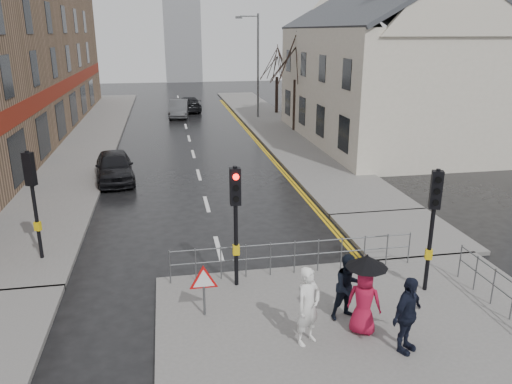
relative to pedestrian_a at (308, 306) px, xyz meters
name	(u,v)px	position (x,y,z in m)	size (l,w,h in m)	color
ground	(230,293)	(-1.38, 2.75, -1.06)	(120.00, 120.00, 0.00)	black
near_pavement	(388,357)	(1.62, -0.75, -0.99)	(10.00, 9.00, 0.14)	#605E5B
left_pavement	(92,135)	(-7.88, 25.75, -0.99)	(4.00, 44.00, 0.14)	#605E5B
right_pavement	(272,124)	(5.12, 27.75, -0.99)	(4.00, 40.00, 0.14)	#605E5B
pavement_bridge_right	(402,233)	(5.12, 5.75, -0.99)	(4.00, 4.20, 0.14)	#605E5B
building_right_cream	(382,66)	(10.62, 20.75, 3.72)	(9.00, 16.40, 10.10)	beige
church_tower	(181,15)	(0.12, 64.75, 7.94)	(5.00, 5.00, 18.00)	gray
traffic_signal_near_left	(236,206)	(-1.18, 2.94, 1.40)	(0.28, 0.27, 3.40)	black
traffic_signal_near_right	(434,209)	(3.82, 1.74, 1.40)	(0.34, 0.33, 3.40)	black
traffic_signal_far_left	(32,186)	(-6.88, 5.75, 1.40)	(0.34, 0.33, 3.40)	black
guard_railing_front	(295,250)	(0.57, 3.35, -0.20)	(7.14, 0.04, 1.00)	#595B5E
warning_sign	(204,282)	(-2.18, 1.54, -0.02)	(0.80, 0.07, 1.35)	#595B5E
street_lamp	(256,59)	(4.44, 30.75, 3.65)	(1.83, 0.25, 8.00)	#595B5E
tree_near	(296,57)	(6.12, 24.75, 4.08)	(2.40, 2.40, 6.58)	black
tree_far	(277,61)	(6.62, 32.75, 3.36)	(2.40, 2.40, 5.64)	black
pedestrian_a	(308,306)	(0.00, 0.00, 0.00)	(0.67, 0.44, 1.84)	white
pedestrian_b	(349,287)	(1.24, 0.80, -0.08)	(0.81, 0.63, 1.67)	black
pedestrian_with_umbrella	(365,290)	(1.38, 0.16, 0.17)	(0.96, 0.96, 1.95)	#A91334
pedestrian_d	(407,315)	(2.01, -0.69, -0.03)	(1.04, 0.43, 1.77)	black
car_parked	(114,166)	(-5.38, 14.41, -0.34)	(1.70, 4.22, 1.44)	black
car_mid	(179,109)	(-1.72, 32.68, -0.36)	(1.47, 4.22, 1.39)	#424447
car_far	(189,104)	(-0.71, 35.67, -0.41)	(1.83, 4.49, 1.30)	black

